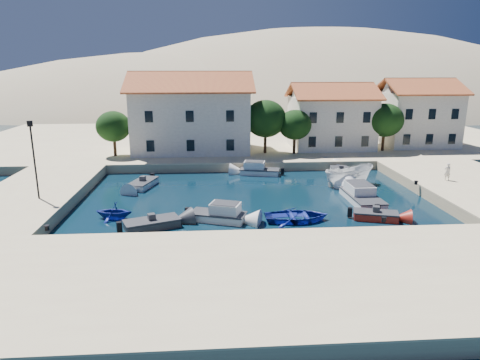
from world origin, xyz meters
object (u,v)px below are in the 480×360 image
object	(u,v)px
building_left	(191,111)
building_right	(417,112)
rowboat_south	(297,221)
boat_east	(348,185)
pedestrian	(447,172)
lamppost	(33,152)
cabin_cruiser_south	(218,214)
cabin_cruiser_east	(362,196)
building_mid	(331,115)

from	to	relation	value
building_left	building_right	xyz separation A→B (m)	(30.00, 2.00, -0.46)
building_left	rowboat_south	size ratio (longest dim) A/B	3.06
boat_east	pedestrian	world-z (taller)	pedestrian
lamppost	rowboat_south	xyz separation A→B (m)	(20.20, -3.85, -4.75)
lamppost	rowboat_south	world-z (taller)	lamppost
lamppost	cabin_cruiser_south	bearing A→B (deg)	-13.43
pedestrian	cabin_cruiser_east	bearing A→B (deg)	20.15
rowboat_south	pedestrian	distance (m)	17.17
building_mid	cabin_cruiser_east	xyz separation A→B (m)	(-2.76, -20.57, -4.75)
building_right	pedestrian	distance (m)	19.96
building_right	cabin_cruiser_east	bearing A→B (deg)	-124.38
building_left	lamppost	bearing A→B (deg)	-119.90
cabin_cruiser_south	pedestrian	distance (m)	22.49
lamppost	cabin_cruiser_south	distance (m)	15.30
building_right	pedestrian	size ratio (longest dim) A/B	5.75
building_mid	building_right	size ratio (longest dim) A/B	1.11
boat_east	cabin_cruiser_south	bearing A→B (deg)	107.03
building_right	rowboat_south	xyz separation A→B (m)	(-21.30, -25.85, -5.47)
cabin_cruiser_south	lamppost	bearing A→B (deg)	-174.16
pedestrian	building_mid	bearing A→B (deg)	-67.91
building_left	building_mid	distance (m)	18.04
cabin_cruiser_south	boat_east	xyz separation A→B (m)	(13.00, 9.25, -0.48)
lamppost	cabin_cruiser_east	world-z (taller)	lamppost
building_left	pedestrian	distance (m)	29.75
cabin_cruiser_south	boat_east	world-z (taller)	cabin_cruiser_south
lamppost	building_mid	bearing A→B (deg)	35.45
cabin_cruiser_east	pedestrian	bearing A→B (deg)	-73.56
building_mid	cabin_cruiser_south	bearing A→B (deg)	-121.92
boat_east	pedestrian	xyz separation A→B (m)	(8.44, -2.60, 1.82)
building_left	boat_east	size ratio (longest dim) A/B	2.71
building_mid	boat_east	world-z (taller)	building_mid
cabin_cruiser_south	building_left	bearing A→B (deg)	116.07
building_mid	rowboat_south	xyz separation A→B (m)	(-9.30, -24.85, -5.22)
building_right	boat_east	distance (m)	22.20
boat_east	rowboat_south	bearing A→B (deg)	125.39
cabin_cruiser_east	boat_east	world-z (taller)	cabin_cruiser_east
cabin_cruiser_south	rowboat_south	xyz separation A→B (m)	(5.91, -0.44, -0.48)
boat_east	pedestrian	distance (m)	9.01
cabin_cruiser_east	pedestrian	size ratio (longest dim) A/B	3.47
cabin_cruiser_south	boat_east	distance (m)	15.97
lamppost	rowboat_south	distance (m)	21.10
cabin_cruiser_south	rowboat_south	world-z (taller)	cabin_cruiser_south
building_left	cabin_cruiser_south	size ratio (longest dim) A/B	3.26
building_left	lamppost	world-z (taller)	building_left
lamppost	cabin_cruiser_east	bearing A→B (deg)	0.91
cabin_cruiser_east	building_right	bearing A→B (deg)	-35.34
pedestrian	building_right	bearing A→B (deg)	-104.34
building_mid	cabin_cruiser_east	distance (m)	21.29
rowboat_south	cabin_cruiser_east	size ratio (longest dim) A/B	0.84
rowboat_south	cabin_cruiser_east	bearing A→B (deg)	-58.01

